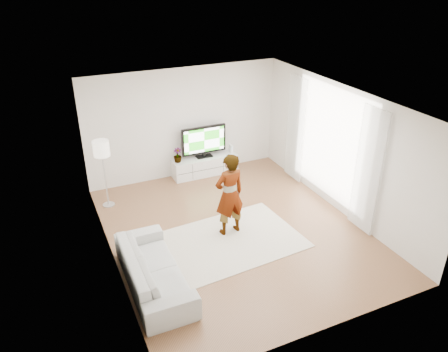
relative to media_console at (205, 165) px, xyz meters
name	(u,v)px	position (x,y,z in m)	size (l,w,h in m)	color
floor	(235,231)	(-0.44, -2.76, -0.24)	(6.00, 6.00, 0.00)	#936242
ceiling	(237,101)	(-0.44, -2.76, 2.56)	(6.00, 6.00, 0.00)	white
wall_left	(107,197)	(-2.94, -2.76, 1.16)	(0.02, 6.00, 2.80)	silver
wall_right	(340,150)	(2.06, -2.76, 1.16)	(0.02, 6.00, 2.80)	silver
wall_back	(184,123)	(-0.44, 0.24, 1.16)	(5.00, 0.02, 2.80)	silver
wall_front	(330,257)	(-0.44, -5.76, 1.16)	(5.00, 0.02, 2.80)	silver
window	(331,143)	(2.04, -2.46, 1.21)	(0.01, 2.60, 2.50)	white
curtain_near	(368,171)	(1.96, -3.76, 1.11)	(0.04, 0.70, 2.60)	white
curtain_far	(296,129)	(1.96, -1.16, 1.11)	(0.04, 0.70, 2.60)	white
media_console	(205,165)	(0.00, 0.00, 0.00)	(1.72, 0.49, 0.48)	white
television	(204,141)	(0.00, 0.03, 0.69)	(1.19, 0.23, 0.83)	black
game_console	(231,149)	(0.75, 0.00, 0.35)	(0.06, 0.16, 0.22)	white
potted_plant	(178,155)	(-0.73, 0.00, 0.43)	(0.21, 0.21, 0.37)	#3F7238
rug	(232,240)	(-0.65, -3.05, -0.24)	(2.70, 1.94, 0.01)	beige
player	(229,195)	(-0.57, -2.75, 0.65)	(0.64, 0.42, 1.75)	#334772
sofa	(154,269)	(-2.45, -3.68, 0.09)	(2.29, 0.89, 0.67)	silver
floor_lamp	(102,151)	(-2.64, -0.59, 1.10)	(0.35, 0.35, 1.59)	silver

